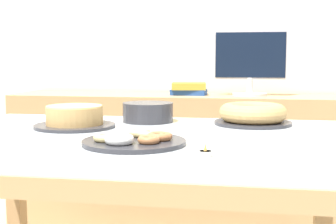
% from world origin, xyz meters
% --- Properties ---
extents(wall_back, '(8.00, 0.10, 2.60)m').
position_xyz_m(wall_back, '(0.00, 1.49, 1.30)').
color(wall_back, silver).
rests_on(wall_back, ground).
extents(dining_table, '(1.53, 0.99, 0.76)m').
position_xyz_m(dining_table, '(0.00, 0.00, 0.67)').
color(dining_table, silver).
rests_on(dining_table, ground).
extents(sideboard, '(2.07, 0.44, 0.81)m').
position_xyz_m(sideboard, '(0.00, 1.19, 0.40)').
color(sideboard, tan).
rests_on(sideboard, ground).
extents(computer_monitor, '(0.42, 0.20, 0.38)m').
position_xyz_m(computer_monitor, '(0.39, 1.19, 1.00)').
color(computer_monitor, silver).
rests_on(computer_monitor, sideboard).
extents(book_stack, '(0.22, 0.20, 0.07)m').
position_xyz_m(book_stack, '(0.03, 1.19, 0.84)').
color(book_stack, '#23478C').
rests_on(book_stack, sideboard).
extents(cake_chocolate_round, '(0.31, 0.31, 0.08)m').
position_xyz_m(cake_chocolate_round, '(-0.28, 0.11, 0.80)').
color(cake_chocolate_round, '#333338').
rests_on(cake_chocolate_round, dining_table).
extents(cake_golden_bundt, '(0.31, 0.31, 0.08)m').
position_xyz_m(cake_golden_bundt, '(0.40, 0.31, 0.80)').
color(cake_golden_bundt, '#333338').
rests_on(cake_golden_bundt, dining_table).
extents(pastry_platter, '(0.32, 0.32, 0.04)m').
position_xyz_m(pastry_platter, '(0.03, -0.20, 0.78)').
color(pastry_platter, '#333338').
rests_on(pastry_platter, dining_table).
extents(plate_stack, '(0.21, 0.21, 0.08)m').
position_xyz_m(plate_stack, '(-0.03, 0.32, 0.80)').
color(plate_stack, '#333338').
rests_on(plate_stack, dining_table).
extents(tealight_left_edge, '(0.04, 0.04, 0.04)m').
position_xyz_m(tealight_left_edge, '(0.27, -0.34, 0.77)').
color(tealight_left_edge, silver).
rests_on(tealight_left_edge, dining_table).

